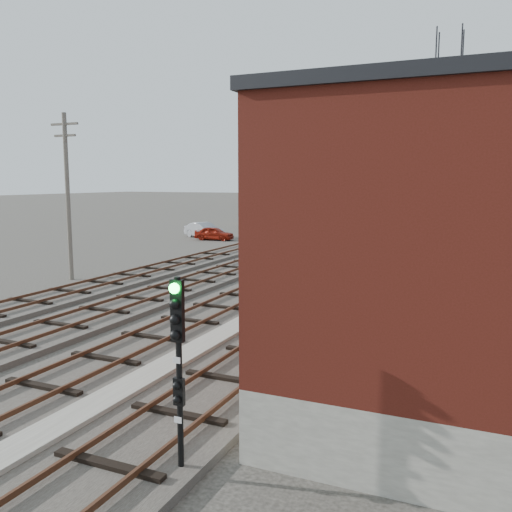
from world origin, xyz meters
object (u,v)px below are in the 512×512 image
Objects in this scene: signal_mast at (178,364)px; car_red at (214,233)px; site_trailer at (318,221)px; car_grey at (290,224)px; switch_stand at (281,254)px; car_silver at (204,230)px.

signal_mast reaches higher than car_red.
site_trailer is 1.20× the size of car_grey.
car_silver is (-12.61, 12.17, 0.11)m from switch_stand.
car_red is at bearing -105.21° from car_silver.
car_grey is at bearing -19.51° from car_red.
car_grey is (3.10, 11.64, 0.11)m from car_red.
car_grey reaches higher than switch_stand.
signal_mast is 49.74m from car_grey.
signal_mast is 0.85× the size of car_silver.
switch_stand is (-7.74, 24.97, -1.54)m from signal_mast.
switch_stand is 0.36× the size of car_red.
switch_stand is at bearing -139.52° from car_red.
car_grey is at bearing 107.98° from signal_mast.
switch_stand reaches higher than car_red.
car_red is at bearing 112.60° from switch_stand.
switch_stand is at bearing -111.15° from car_silver.
switch_stand is at bearing -138.31° from car_grey.
signal_mast reaches higher than site_trailer.
car_silver reaches higher than car_red.
signal_mast is 0.62× the size of site_trailer.
signal_mast reaches higher than car_grey.
car_red is 0.82× the size of car_silver.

